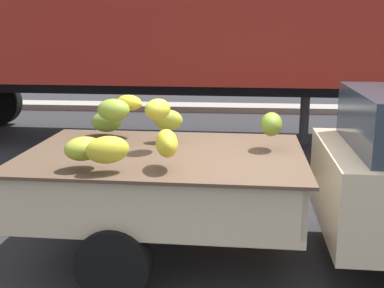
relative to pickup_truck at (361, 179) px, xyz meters
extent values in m
plane|color=#28282B|center=(-0.90, -0.15, -0.88)|extent=(220.00, 220.00, 0.00)
cube|color=gray|center=(-0.90, 8.70, -0.80)|extent=(80.00, 0.80, 0.16)
cube|color=#CCB793|center=(-1.85, 0.04, -0.30)|extent=(2.58, 1.76, 0.08)
cube|color=#CCB793|center=(-1.84, 0.87, -0.04)|extent=(2.55, 0.10, 0.44)
cube|color=#CCB793|center=(-1.87, -0.79, -0.04)|extent=(2.55, 0.10, 0.44)
cube|color=#CCB793|center=(-0.60, 0.01, -0.04)|extent=(0.09, 1.71, 0.44)
cube|color=#CCB793|center=(-3.10, 0.06, -0.04)|extent=(0.09, 1.71, 0.44)
cube|color=#B21914|center=(-1.83, 0.90, -0.08)|extent=(2.45, 0.06, 0.07)
cube|color=brown|center=(-1.85, 0.04, 0.19)|extent=(2.71, 1.88, 0.03)
ellipsoid|color=olive|center=(-2.58, 0.70, 0.36)|extent=(0.34, 0.23, 0.22)
ellipsoid|color=olive|center=(-2.43, 0.45, 0.54)|extent=(0.36, 0.29, 0.23)
ellipsoid|color=olive|center=(-0.83, 0.22, 0.46)|extent=(0.22, 0.31, 0.23)
ellipsoid|color=#97A22B|center=(-1.86, 0.44, 0.44)|extent=(0.30, 0.19, 0.21)
ellipsoid|color=yellow|center=(-2.32, 0.69, 0.58)|extent=(0.39, 0.34, 0.17)
ellipsoid|color=gold|center=(-2.21, -0.68, 0.40)|extent=(0.41, 0.34, 0.23)
ellipsoid|color=gold|center=(-1.91, 0.06, 0.62)|extent=(0.31, 0.36, 0.20)
ellipsoid|color=#A2AD30|center=(-2.44, -0.59, 0.38)|extent=(0.41, 0.40, 0.20)
ellipsoid|color=gold|center=(-1.74, -0.53, 0.43)|extent=(0.26, 0.40, 0.23)
cylinder|color=black|center=(-2.14, 0.87, -0.56)|extent=(0.64, 0.21, 0.64)
cylinder|color=black|center=(-2.17, -0.78, -0.56)|extent=(0.64, 0.21, 0.64)
cube|color=maroon|center=(-3.13, 5.08, 1.72)|extent=(12.05, 2.78, 2.70)
cube|color=black|center=(-3.13, 5.08, 0.22)|extent=(11.05, 0.65, 0.30)
cylinder|color=#38383A|center=(0.17, 5.00, -0.26)|extent=(0.18, 0.18, 1.25)
camera|label=1|loc=(-1.18, -4.42, 1.39)|focal=45.43mm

